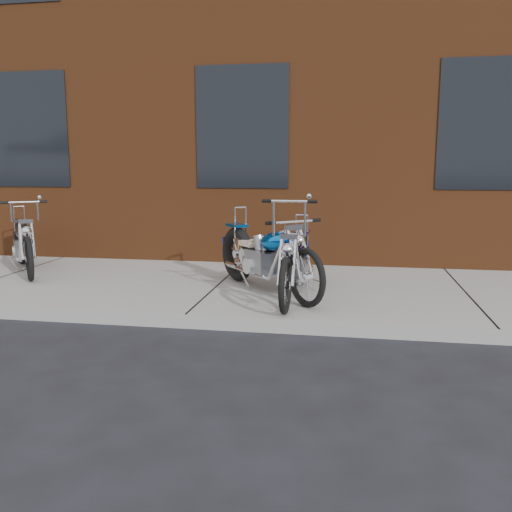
# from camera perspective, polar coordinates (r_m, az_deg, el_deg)

# --- Properties ---
(ground) EXTENTS (120.00, 120.00, 0.00)m
(ground) POSITION_cam_1_polar(r_m,az_deg,el_deg) (5.59, -7.41, -7.61)
(ground) COLOR black
(ground) RESTS_ON ground
(sidewalk) EXTENTS (22.00, 3.00, 0.15)m
(sidewalk) POSITION_cam_1_polar(r_m,az_deg,el_deg) (6.97, -3.81, -3.47)
(sidewalk) COLOR #999794
(sidewalk) RESTS_ON ground
(building_brick) EXTENTS (22.00, 10.00, 8.00)m
(building_brick) POSITION_cam_1_polar(r_m,az_deg,el_deg) (13.41, 2.89, 19.63)
(building_brick) COLOR brown
(building_brick) RESTS_ON ground
(chopper_purple) EXTENTS (0.50, 2.04, 1.14)m
(chopper_purple) POSITION_cam_1_polar(r_m,az_deg,el_deg) (6.19, 4.17, -0.94)
(chopper_purple) COLOR black
(chopper_purple) RESTS_ON sidewalk
(chopper_blue) EXTENTS (1.50, 1.77, 0.96)m
(chopper_blue) POSITION_cam_1_polar(r_m,az_deg,el_deg) (6.41, 1.05, -0.27)
(chopper_blue) COLOR black
(chopper_blue) RESTS_ON sidewalk
(chopper_third) EXTENTS (1.30, 1.68, 1.03)m
(chopper_third) POSITION_cam_1_polar(r_m,az_deg,el_deg) (8.34, -23.20, 1.01)
(chopper_third) COLOR black
(chopper_third) RESTS_ON sidewalk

